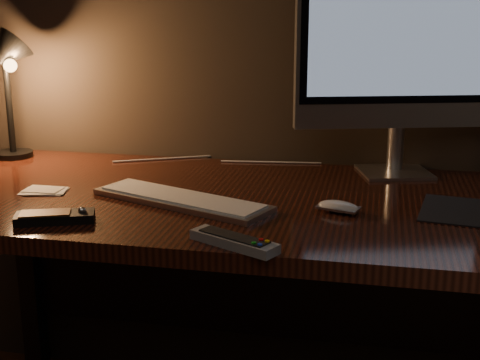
% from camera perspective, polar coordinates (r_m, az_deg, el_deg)
% --- Properties ---
extents(desk, '(1.60, 0.75, 0.75)m').
position_cam_1_polar(desk, '(1.74, -0.26, -4.80)').
color(desk, '#37150C').
rests_on(desk, ground).
extents(monitor, '(0.55, 0.21, 0.59)m').
position_cam_1_polar(monitor, '(1.83, 13.68, 11.20)').
color(monitor, silver).
rests_on(monitor, desk).
extents(keyboard, '(0.47, 0.28, 0.02)m').
position_cam_1_polar(keyboard, '(1.58, -5.03, -1.63)').
color(keyboard, silver).
rests_on(keyboard, desk).
extents(mouse, '(0.10, 0.07, 0.02)m').
position_cam_1_polar(mouse, '(1.52, 8.39, -2.39)').
color(mouse, white).
rests_on(mouse, desk).
extents(media_remote, '(0.18, 0.12, 0.03)m').
position_cam_1_polar(media_remote, '(1.49, -15.51, -3.05)').
color(media_remote, black).
rests_on(media_remote, desk).
extents(tv_remote, '(0.19, 0.13, 0.02)m').
position_cam_1_polar(tv_remote, '(1.30, -0.51, -5.22)').
color(tv_remote, gray).
rests_on(tv_remote, desk).
extents(papers, '(0.12, 0.09, 0.01)m').
position_cam_1_polar(papers, '(1.74, -16.39, -0.88)').
color(papers, white).
rests_on(papers, desk).
extents(desk_lamp, '(0.19, 0.20, 0.39)m').
position_cam_1_polar(desk_lamp, '(2.07, -19.21, 8.71)').
color(desk_lamp, black).
rests_on(desk_lamp, desk).
extents(cable, '(0.59, 0.16, 0.01)m').
position_cam_1_polar(cable, '(1.97, -1.99, 1.61)').
color(cable, white).
rests_on(cable, desk).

